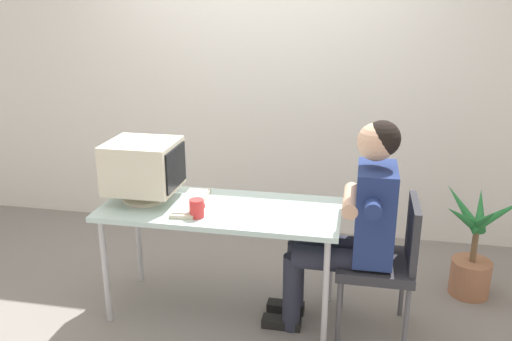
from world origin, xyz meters
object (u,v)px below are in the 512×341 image
Objects in this scene: desk at (221,215)px; person_seated at (354,219)px; office_chair at (386,257)px; potted_plant at (473,252)px; keyboard at (191,202)px; desk_mug at (197,208)px; crt_monitor at (144,167)px.

person_seated reaches higher than desk.
office_chair is 1.13× the size of potted_plant.
desk is 0.20m from keyboard.
keyboard is at bearing 178.78° from desk.
desk is 1.12× the size of person_seated.
desk is 0.23m from desk_mug.
desk_mug is (0.40, -0.20, -0.17)m from crt_monitor.
office_chair is at bearing -137.41° from potted_plant.
desk_mug reaches higher than keyboard.
keyboard is at bearing -163.76° from potted_plant.
desk is 1.02m from office_chair.
crt_monitor is 0.37m from keyboard.
desk_mug reaches higher than desk.
person_seated is (0.81, -0.03, 0.05)m from desk.
potted_plant is 1.90m from desk_mug.
keyboard is 1.92m from potted_plant.
person_seated is (1.31, -0.05, -0.22)m from crt_monitor.
office_chair reaches higher than desk_mug.
keyboard is 1.22m from office_chair.
potted_plant is at bearing 13.52° from crt_monitor.
potted_plant is at bearing 22.42° from desk_mug.
desk is at bearing -161.83° from potted_plant.
desk is 1.73m from potted_plant.
keyboard reaches higher than desk.
desk_mug is (0.09, -0.18, 0.04)m from keyboard.
keyboard is at bearing -3.18° from crt_monitor.
office_chair is 0.84m from potted_plant.
office_chair is at bearing -1.80° from crt_monitor.
crt_monitor is 1.57m from office_chair.
person_seated reaches higher than keyboard.
keyboard is 0.56× the size of office_chair.
crt_monitor reaches higher than office_chair.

